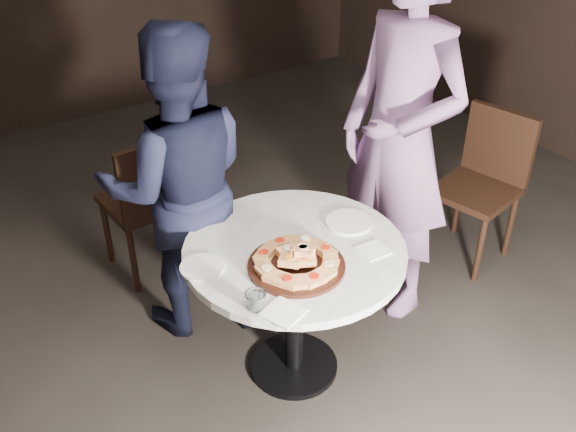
{
  "coord_description": "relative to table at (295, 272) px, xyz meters",
  "views": [
    {
      "loc": [
        -1.21,
        -1.71,
        2.29
      ],
      "look_at": [
        0.05,
        0.14,
        0.84
      ],
      "focal_mm": 40.0,
      "sensor_mm": 36.0,
      "label": 1
    }
  ],
  "objects": [
    {
      "name": "water_glass",
      "position": [
        -0.34,
        -0.24,
        0.17
      ],
      "size": [
        0.08,
        0.08,
        0.08
      ],
      "primitive_type": "imported",
      "rotation": [
        0.0,
        0.0,
        0.04
      ],
      "color": "silver",
      "rests_on": "table"
    },
    {
      "name": "napkin_far",
      "position": [
        0.26,
        -0.21,
        0.14
      ],
      "size": [
        0.12,
        0.12,
        0.01
      ],
      "primitive_type": "cube",
      "rotation": [
        0.0,
        0.0,
        -0.06
      ],
      "color": "white",
      "rests_on": "table"
    },
    {
      "name": "diner_navy",
      "position": [
        -0.22,
        0.62,
        0.2
      ],
      "size": [
        0.92,
        0.82,
        1.56
      ],
      "primitive_type": "imported",
      "rotation": [
        0.0,
        0.0,
        2.77
      ],
      "color": "black",
      "rests_on": "ground"
    },
    {
      "name": "napkin_near",
      "position": [
        -0.27,
        -0.32,
        0.14
      ],
      "size": [
        0.17,
        0.17,
        0.01
      ],
      "primitive_type": "cube",
      "rotation": [
        0.0,
        0.0,
        0.34
      ],
      "color": "white",
      "rests_on": "table"
    },
    {
      "name": "diner_teal",
      "position": [
        0.74,
        0.18,
        0.36
      ],
      "size": [
        0.51,
        0.73,
        1.88
      ],
      "primitive_type": "imported",
      "rotation": [
        0.0,
        0.0,
        -1.48
      ],
      "color": "slate",
      "rests_on": "ground"
    },
    {
      "name": "serving_board",
      "position": [
        -0.07,
        -0.12,
        0.14
      ],
      "size": [
        0.5,
        0.5,
        0.02
      ],
      "primitive_type": "cylinder",
      "rotation": [
        0.0,
        0.0,
        -0.33
      ],
      "color": "black",
      "rests_on": "table"
    },
    {
      "name": "table",
      "position": [
        0.0,
        0.0,
        0.0
      ],
      "size": [
        1.22,
        1.22,
        0.71
      ],
      "rotation": [
        0.0,
        0.0,
        -0.35
      ],
      "color": "black",
      "rests_on": "ground"
    },
    {
      "name": "floor",
      "position": [
        -0.05,
        -0.09,
        -0.58
      ],
      "size": [
        7.0,
        7.0,
        0.0
      ],
      "primitive_type": "plane",
      "color": "black",
      "rests_on": "ground"
    },
    {
      "name": "plate_left",
      "position": [
        -0.39,
        0.09,
        0.14
      ],
      "size": [
        0.2,
        0.2,
        0.01
      ],
      "primitive_type": "cylinder",
      "rotation": [
        0.0,
        0.0,
        0.11
      ],
      "color": "white",
      "rests_on": "table"
    },
    {
      "name": "chair_far",
      "position": [
        -0.22,
        1.05,
        -0.08
      ],
      "size": [
        0.42,
        0.44,
        0.87
      ],
      "rotation": [
        0.0,
        0.0,
        3.19
      ],
      "color": "black",
      "rests_on": "ground"
    },
    {
      "name": "chair_right",
      "position": [
        1.45,
        0.2,
        -0.08
      ],
      "size": [
        0.5,
        0.48,
        0.87
      ],
      "rotation": [
        0.0,
        0.0,
        -1.37
      ],
      "color": "black",
      "rests_on": "ground"
    },
    {
      "name": "focaccia_pile",
      "position": [
        -0.07,
        -0.12,
        0.18
      ],
      "size": [
        0.36,
        0.35,
        0.09
      ],
      "rotation": [
        0.0,
        0.0,
        -0.08
      ],
      "color": "#C4844B",
      "rests_on": "serving_board"
    },
    {
      "name": "plate_right",
      "position": [
        0.3,
        0.01,
        0.14
      ],
      "size": [
        0.23,
        0.23,
        0.01
      ],
      "primitive_type": "cylinder",
      "rotation": [
        0.0,
        0.0,
        0.1
      ],
      "color": "white",
      "rests_on": "table"
    }
  ]
}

